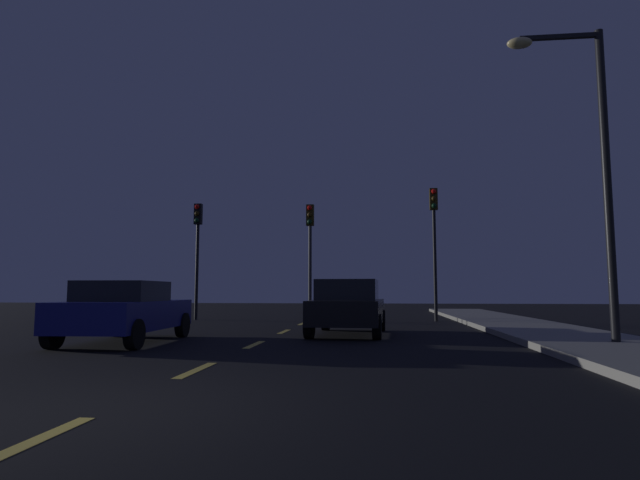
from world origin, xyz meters
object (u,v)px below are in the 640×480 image
(traffic_signal_center, at_px, (310,239))
(car_adjacent_lane, at_px, (125,311))
(traffic_signal_right, at_px, (434,228))
(traffic_signal_left, at_px, (197,238))
(street_lamp_right, at_px, (589,152))
(car_stopped_ahead, at_px, (348,307))

(traffic_signal_center, distance_m, car_adjacent_lane, 10.48)
(traffic_signal_right, bearing_deg, traffic_signal_center, -179.99)
(traffic_signal_left, height_order, street_lamp_right, street_lamp_right)
(traffic_signal_center, height_order, traffic_signal_right, traffic_signal_right)
(car_stopped_ahead, height_order, car_adjacent_lane, car_stopped_ahead)
(traffic_signal_left, bearing_deg, car_stopped_ahead, -44.60)
(traffic_signal_center, height_order, car_adjacent_lane, traffic_signal_center)
(street_lamp_right, bearing_deg, traffic_signal_center, 127.39)
(car_stopped_ahead, bearing_deg, traffic_signal_center, 106.16)
(car_stopped_ahead, bearing_deg, traffic_signal_right, 64.76)
(traffic_signal_center, relative_size, car_stopped_ahead, 1.20)
(traffic_signal_right, distance_m, car_stopped_ahead, 8.09)
(traffic_signal_left, xyz_separation_m, street_lamp_right, (12.37, -9.75, 0.76))
(traffic_signal_left, distance_m, car_stopped_ahead, 10.05)
(car_adjacent_lane, bearing_deg, car_stopped_ahead, 28.70)
(traffic_signal_center, bearing_deg, car_stopped_ahead, -73.84)
(traffic_signal_left, distance_m, traffic_signal_center, 4.92)
(car_stopped_ahead, bearing_deg, car_adjacent_lane, -151.30)
(traffic_signal_right, distance_m, street_lamp_right, 10.02)
(traffic_signal_right, height_order, car_adjacent_lane, traffic_signal_right)
(traffic_signal_left, bearing_deg, traffic_signal_right, 0.01)
(traffic_signal_left, relative_size, traffic_signal_center, 1.03)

